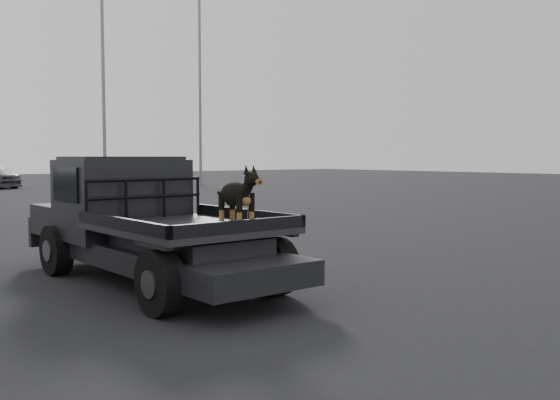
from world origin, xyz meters
TOP-DOWN VIEW (x-y plane):
  - ground at (0.00, 0.00)m, footprint 120.00×120.00m
  - flatbed_ute at (0.71, 1.82)m, footprint 2.00×5.40m
  - ute_cab at (0.71, 2.77)m, footprint 1.72×1.30m
  - headache_rack at (0.71, 2.02)m, footprint 1.80×0.08m
  - dog at (0.86, -0.01)m, footprint 0.32×0.60m
  - floodlight_mid at (10.43, 25.14)m, footprint 1.08×0.28m
  - floodlight_far at (18.49, 28.46)m, footprint 1.08×0.28m

SIDE VIEW (x-z plane):
  - ground at x=0.00m, z-range 0.00..0.00m
  - flatbed_ute at x=0.71m, z-range 0.00..0.92m
  - headache_rack at x=0.71m, z-range 0.92..1.47m
  - dog at x=0.86m, z-range 0.92..1.66m
  - ute_cab at x=0.71m, z-range 0.92..1.80m
  - floodlight_mid at x=10.43m, z-range 0.59..12.25m
  - floodlight_far at x=18.49m, z-range 0.60..15.75m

